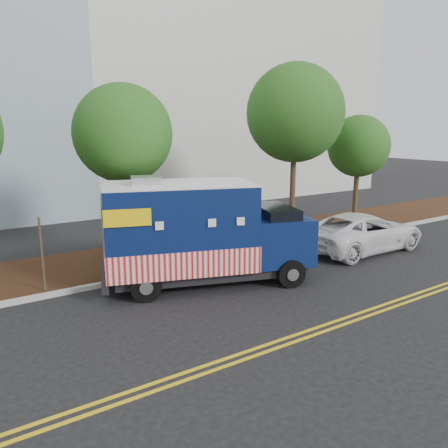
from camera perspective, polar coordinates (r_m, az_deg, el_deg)
ground at (r=13.76m, az=-8.13°, el=-8.71°), size 120.00×120.00×0.00m
curb at (r=14.94m, az=-10.46°, el=-6.76°), size 120.00×0.18×0.15m
mulch_strip at (r=16.81m, az=-13.28°, el=-4.72°), size 120.00×4.00×0.15m
centerline_near at (r=10.26m, az=3.05°, el=-16.28°), size 120.00×0.10×0.01m
centerline_far at (r=10.09m, az=3.93°, el=-16.83°), size 120.00×0.10×0.01m
tree_b at (r=16.37m, az=-13.04°, el=11.39°), size 3.54×3.54×6.52m
tree_c at (r=20.65m, az=9.27°, el=14.08°), size 4.45×4.45×7.82m
tree_d at (r=23.93m, az=17.17°, el=9.66°), size 3.18×3.18×5.62m
sign_post at (r=13.99m, az=-22.64°, el=-4.03°), size 0.06×0.06×2.40m
food_truck at (r=13.89m, az=-3.46°, el=-1.52°), size 7.07×4.38×3.52m
white_car at (r=18.79m, az=17.65°, el=-0.97°), size 5.56×2.58×1.54m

